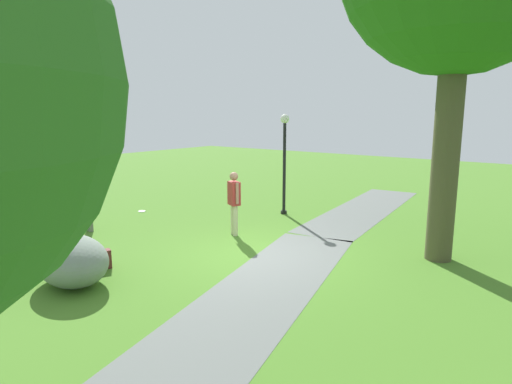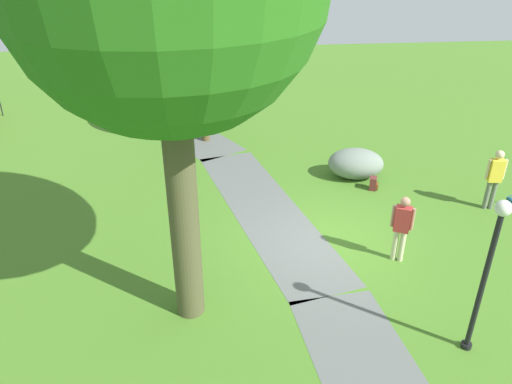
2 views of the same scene
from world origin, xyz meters
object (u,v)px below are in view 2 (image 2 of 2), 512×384
(lawn_boulder, at_px, (356,164))
(man_near_boulder, at_px, (402,224))
(woman_with_handbag, at_px, (495,175))
(lamp_post, at_px, (489,262))
(young_tree_near_path, at_px, (201,49))
(backpack_by_boulder, at_px, (373,184))
(handbag_on_grass, at_px, (511,203))

(lawn_boulder, bearing_deg, man_near_boulder, 176.79)
(woman_with_handbag, bearing_deg, lawn_boulder, 53.76)
(lamp_post, bearing_deg, young_tree_near_path, 23.30)
(young_tree_near_path, bearing_deg, lawn_boulder, -128.14)
(lamp_post, xyz_separation_m, backpack_by_boulder, (6.50, -0.26, -1.80))
(lamp_post, bearing_deg, backpack_by_boulder, -2.27)
(lawn_boulder, height_order, man_near_boulder, man_near_boulder)
(handbag_on_grass, height_order, backpack_by_boulder, backpack_by_boulder)
(man_near_boulder, relative_size, backpack_by_boulder, 4.28)
(woman_with_handbag, bearing_deg, lamp_post, 148.02)
(young_tree_near_path, relative_size, woman_with_handbag, 2.66)
(lamp_post, bearing_deg, lawn_boulder, 0.52)
(woman_with_handbag, relative_size, backpack_by_boulder, 4.46)
(woman_with_handbag, height_order, backpack_by_boulder, woman_with_handbag)
(man_near_boulder, relative_size, handbag_on_grass, 5.20)
(young_tree_near_path, distance_m, woman_with_handbag, 10.22)
(lamp_post, distance_m, handbag_on_grass, 6.60)
(woman_with_handbag, bearing_deg, handbag_on_grass, -90.01)
(lamp_post, height_order, man_near_boulder, lamp_post)
(woman_with_handbag, bearing_deg, man_near_boulder, 121.74)
(lamp_post, distance_m, woman_with_handbag, 6.00)
(lawn_boulder, xyz_separation_m, handbag_on_grass, (-2.35, -3.92, -0.34))
(lamp_post, height_order, backpack_by_boulder, lamp_post)
(man_near_boulder, distance_m, handbag_on_grass, 4.76)
(lamp_post, relative_size, lawn_boulder, 1.66)
(man_near_boulder, bearing_deg, young_tree_near_path, 28.55)
(young_tree_near_path, distance_m, man_near_boulder, 9.61)
(young_tree_near_path, xyz_separation_m, handbag_on_grass, (-6.04, -8.62, -3.24))
(handbag_on_grass, relative_size, backpack_by_boulder, 0.82)
(lamp_post, height_order, woman_with_handbag, lamp_post)
(young_tree_near_path, bearing_deg, woman_with_handbag, -127.38)
(lamp_post, relative_size, man_near_boulder, 1.87)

